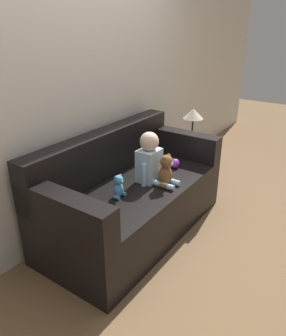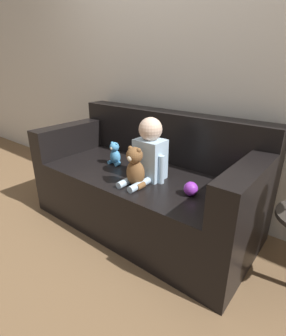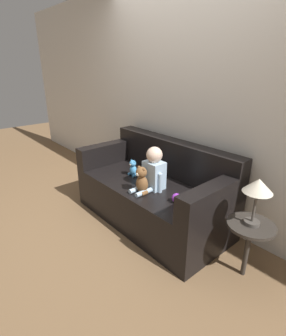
{
  "view_description": "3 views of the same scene",
  "coord_description": "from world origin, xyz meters",
  "px_view_note": "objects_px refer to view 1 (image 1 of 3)",
  "views": [
    {
      "loc": [
        -2.03,
        -1.49,
        1.75
      ],
      "look_at": [
        0.03,
        -0.07,
        0.62
      ],
      "focal_mm": 35.0,
      "sensor_mm": 36.0,
      "label": 1
    },
    {
      "loc": [
        1.18,
        -1.46,
        1.26
      ],
      "look_at": [
        0.05,
        -0.06,
        0.52
      ],
      "focal_mm": 28.0,
      "sensor_mm": 36.0,
      "label": 2
    },
    {
      "loc": [
        1.91,
        -1.75,
        1.67
      ],
      "look_at": [
        -0.03,
        -0.08,
        0.65
      ],
      "focal_mm": 28.0,
      "sensor_mm": 36.0,
      "label": 3
    }
  ],
  "objects_px": {
    "plush_toy_side": "(119,187)",
    "side_table": "(192,130)",
    "couch": "(130,196)",
    "person_baby": "(150,160)",
    "toy_ball": "(175,163)",
    "teddy_bear_brown": "(166,171)"
  },
  "relations": [
    {
      "from": "toy_ball",
      "to": "side_table",
      "type": "bearing_deg",
      "value": 13.25
    },
    {
      "from": "couch",
      "to": "person_baby",
      "type": "height_order",
      "value": "person_baby"
    },
    {
      "from": "plush_toy_side",
      "to": "side_table",
      "type": "xyz_separation_m",
      "value": [
        1.4,
        0.07,
        0.09
      ]
    },
    {
      "from": "teddy_bear_brown",
      "to": "toy_ball",
      "type": "xyz_separation_m",
      "value": [
        0.36,
        0.11,
        -0.08
      ]
    },
    {
      "from": "toy_ball",
      "to": "side_table",
      "type": "xyz_separation_m",
      "value": [
        0.65,
        0.15,
        0.14
      ]
    },
    {
      "from": "couch",
      "to": "plush_toy_side",
      "type": "bearing_deg",
      "value": -161.96
    },
    {
      "from": "couch",
      "to": "toy_ball",
      "type": "bearing_deg",
      "value": -19.23
    },
    {
      "from": "couch",
      "to": "person_baby",
      "type": "xyz_separation_m",
      "value": [
        0.12,
        -0.13,
        0.34
      ]
    },
    {
      "from": "couch",
      "to": "teddy_bear_brown",
      "type": "xyz_separation_m",
      "value": [
        0.13,
        -0.28,
        0.27
      ]
    },
    {
      "from": "couch",
      "to": "plush_toy_side",
      "type": "relative_size",
      "value": 9.33
    },
    {
      "from": "person_baby",
      "to": "plush_toy_side",
      "type": "bearing_deg",
      "value": 173.44
    },
    {
      "from": "plush_toy_side",
      "to": "couch",
      "type": "bearing_deg",
      "value": 18.04
    },
    {
      "from": "plush_toy_side",
      "to": "toy_ball",
      "type": "relative_size",
      "value": 2.1
    },
    {
      "from": "couch",
      "to": "plush_toy_side",
      "type": "distance_m",
      "value": 0.36
    },
    {
      "from": "plush_toy_side",
      "to": "toy_ball",
      "type": "distance_m",
      "value": 0.75
    },
    {
      "from": "couch",
      "to": "teddy_bear_brown",
      "type": "bearing_deg",
      "value": -66.27
    },
    {
      "from": "person_baby",
      "to": "side_table",
      "type": "relative_size",
      "value": 0.5
    },
    {
      "from": "teddy_bear_brown",
      "to": "plush_toy_side",
      "type": "bearing_deg",
      "value": 152.71
    },
    {
      "from": "teddy_bear_brown",
      "to": "toy_ball",
      "type": "bearing_deg",
      "value": 17.55
    },
    {
      "from": "teddy_bear_brown",
      "to": "toy_ball",
      "type": "distance_m",
      "value": 0.39
    },
    {
      "from": "plush_toy_side",
      "to": "side_table",
      "type": "height_order",
      "value": "side_table"
    },
    {
      "from": "plush_toy_side",
      "to": "side_table",
      "type": "relative_size",
      "value": 0.21
    }
  ]
}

